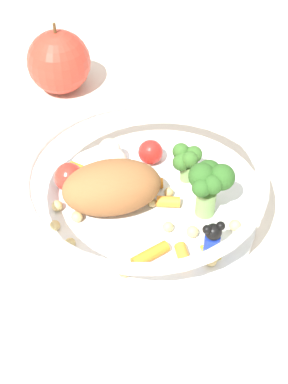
{
  "coord_description": "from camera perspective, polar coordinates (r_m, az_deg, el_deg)",
  "views": [
    {
      "loc": [
        0.34,
        -0.16,
        0.4
      ],
      "look_at": [
        0.02,
        0.01,
        0.03
      ],
      "focal_mm": 51.22,
      "sensor_mm": 36.0,
      "label": 1
    }
  ],
  "objects": [
    {
      "name": "ground_plane",
      "position": [
        0.54,
        -1.83,
        -1.88
      ],
      "size": [
        2.4,
        2.4,
        0.0
      ],
      "primitive_type": "plane",
      "color": "silver"
    },
    {
      "name": "food_container",
      "position": [
        0.52,
        -0.52,
        0.25
      ],
      "size": [
        0.23,
        0.23,
        0.07
      ],
      "color": "white",
      "rests_on": "ground_plane"
    },
    {
      "name": "loose_apple",
      "position": [
        0.69,
        -8.86,
        13.23
      ],
      "size": [
        0.08,
        0.08,
        0.09
      ],
      "color": "#BC3828",
      "rests_on": "ground_plane"
    }
  ]
}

